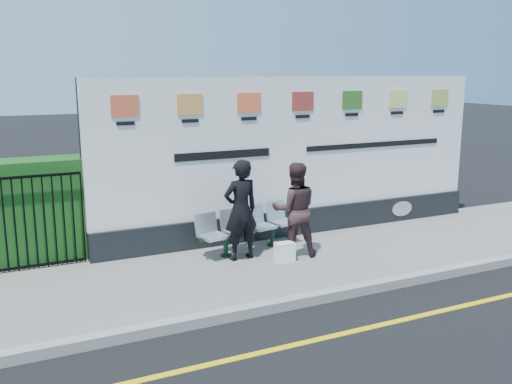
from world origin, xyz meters
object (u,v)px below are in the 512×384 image
(woman_left, at_px, (241,210))
(woman_right, at_px, (295,210))
(bench, at_px, (250,239))
(billboard, at_px, (300,167))

(woman_left, relative_size, woman_right, 1.05)
(woman_left, bearing_deg, bench, -138.58)
(woman_left, distance_m, woman_right, 0.93)
(billboard, relative_size, woman_left, 4.73)
(billboard, height_order, woman_right, billboard)
(billboard, bearing_deg, bench, -155.41)
(billboard, bearing_deg, woman_right, -122.70)
(woman_left, xyz_separation_m, woman_right, (0.90, -0.22, -0.04))
(billboard, distance_m, woman_left, 1.96)
(billboard, bearing_deg, woman_left, -150.02)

